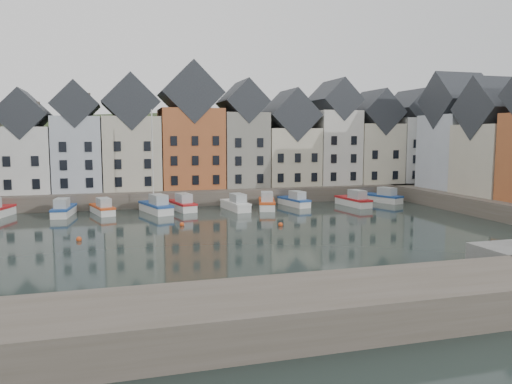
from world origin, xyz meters
name	(u,v)px	position (x,y,z in m)	size (l,w,h in m)	color
ground	(237,239)	(0.00, 0.00, 0.00)	(260.00, 260.00, 0.00)	black
far_quay	(189,193)	(0.00, 30.00, 1.00)	(90.00, 16.00, 2.00)	#4F493D
near_wall	(137,327)	(-10.00, -22.00, 1.00)	(50.00, 6.00, 2.00)	#4F493D
hillside	(172,271)	(0.02, 56.00, -17.96)	(153.60, 70.40, 64.00)	#202E17
far_terrace	(212,140)	(3.21, 28.00, 8.88)	(72.37, 8.16, 17.78)	beige
right_terrace	(499,140)	(36.00, 8.07, 8.91)	(8.30, 24.25, 16.36)	#B2BAC5
mooring_buoys	(185,229)	(-4.00, 5.33, 0.15)	(20.50, 5.50, 0.50)	#C84417
boat_b	(64,210)	(-16.65, 18.64, 0.71)	(2.65, 6.36, 2.37)	silver
boat_c	(103,209)	(-12.20, 18.72, 0.66)	(3.27, 6.07, 2.23)	silver
boat_d	(156,206)	(-5.84, 17.82, 0.84)	(3.91, 7.07, 12.90)	silver
boat_e	(182,205)	(-2.52, 19.18, 0.73)	(3.40, 6.65, 2.44)	silver
boat_f	(236,205)	(4.17, 17.39, 0.71)	(2.79, 6.46, 2.40)	silver
boat_g	(267,203)	(8.34, 17.45, 0.74)	(3.70, 6.81, 2.50)	silver
boat_h	(295,201)	(12.73, 18.88, 0.68)	(2.96, 6.19, 2.28)	silver
boat_i	(354,201)	(20.45, 16.57, 0.73)	(2.72, 6.58, 2.45)	silver
boat_j	(383,197)	(26.21, 18.93, 0.71)	(4.03, 6.53, 2.40)	silver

